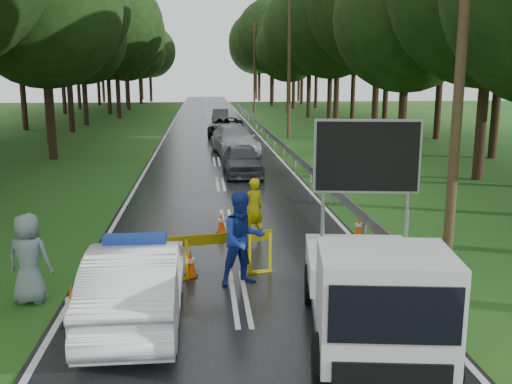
{
  "coord_description": "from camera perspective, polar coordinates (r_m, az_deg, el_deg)",
  "views": [
    {
      "loc": [
        -0.68,
        -10.78,
        4.44
      ],
      "look_at": [
        0.72,
        4.17,
        1.3
      ],
      "focal_mm": 40.0,
      "sensor_mm": 36.0,
      "label": 1
    }
  ],
  "objects": [
    {
      "name": "officer",
      "position": [
        15.49,
        -0.26,
        -1.65
      ],
      "size": [
        0.73,
        0.64,
        1.67
      ],
      "primitive_type": "imported",
      "rotation": [
        0.0,
        0.0,
        3.65
      ],
      "color": "#D3C70B",
      "rests_on": "ground"
    },
    {
      "name": "cone_far",
      "position": [
        16.01,
        -3.47,
        -3.11
      ],
      "size": [
        0.31,
        0.31,
        0.66
      ],
      "color": "black",
      "rests_on": "ground"
    },
    {
      "name": "barrier",
      "position": [
        12.54,
        -3.79,
        -5.24
      ],
      "size": [
        2.42,
        0.49,
        1.01
      ],
      "rotation": [
        0.0,
        0.0,
        0.18
      ],
      "color": "yellow",
      "rests_on": "ground"
    },
    {
      "name": "cone_right",
      "position": [
        15.77,
        10.22,
        -3.52
      ],
      "size": [
        0.31,
        0.31,
        0.66
      ],
      "color": "black",
      "rests_on": "ground"
    },
    {
      "name": "civilian",
      "position": [
        12.07,
        -1.32,
        -4.71
      ],
      "size": [
        1.16,
        1.02,
        2.01
      ],
      "primitive_type": "imported",
      "rotation": [
        0.0,
        0.0,
        0.31
      ],
      "color": "navy",
      "rests_on": "ground"
    },
    {
      "name": "queue_car_fourth",
      "position": [
        51.68,
        -3.58,
        7.57
      ],
      "size": [
        1.63,
        3.98,
        1.28
      ],
      "primitive_type": "imported",
      "rotation": [
        0.0,
        0.0,
        -0.07
      ],
      "color": "#404348",
      "rests_on": "ground"
    },
    {
      "name": "road",
      "position": [
        41.02,
        -4.39,
        5.58
      ],
      "size": [
        7.0,
        140.0,
        0.02
      ],
      "primitive_type": "cube",
      "color": "black",
      "rests_on": "ground"
    },
    {
      "name": "cone_near_left",
      "position": [
        10.85,
        -17.91,
        -10.74
      ],
      "size": [
        0.37,
        0.37,
        0.79
      ],
      "color": "black",
      "rests_on": "ground"
    },
    {
      "name": "work_truck",
      "position": [
        9.6,
        11.55,
        -9.56
      ],
      "size": [
        2.6,
        4.76,
        3.61
      ],
      "rotation": [
        0.0,
        0.0,
        -0.14
      ],
      "color": "gray",
      "rests_on": "ground"
    },
    {
      "name": "guardrail",
      "position": [
        40.87,
        0.83,
        6.35
      ],
      "size": [
        0.12,
        60.06,
        0.7
      ],
      "color": "gray",
      "rests_on": "ground"
    },
    {
      "name": "cone_left_mid",
      "position": [
        13.57,
        -14.18,
        -6.04
      ],
      "size": [
        0.35,
        0.35,
        0.74
      ],
      "color": "black",
      "rests_on": "ground"
    },
    {
      "name": "ground",
      "position": [
        11.68,
        -1.66,
        -10.54
      ],
      "size": [
        160.0,
        160.0,
        0.0
      ],
      "primitive_type": "plane",
      "color": "#1B4D16",
      "rests_on": "ground"
    },
    {
      "name": "bystander_right",
      "position": [
        12.02,
        -21.76,
        -6.2
      ],
      "size": [
        0.97,
        0.74,
        1.79
      ],
      "primitive_type": "imported",
      "rotation": [
        0.0,
        0.0,
        2.94
      ],
      "color": "gray",
      "rests_on": "ground"
    },
    {
      "name": "queue_car_second",
      "position": [
        31.95,
        -2.19,
        5.2
      ],
      "size": [
        2.86,
        5.53,
        1.53
      ],
      "primitive_type": "imported",
      "rotation": [
        0.0,
        0.0,
        0.14
      ],
      "color": "#A2A5AA",
      "rests_on": "ground"
    },
    {
      "name": "cone_center",
      "position": [
        12.73,
        -6.57,
        -7.13
      ],
      "size": [
        0.32,
        0.32,
        0.67
      ],
      "color": "black",
      "rests_on": "ground"
    },
    {
      "name": "queue_car_third",
      "position": [
        40.66,
        -3.01,
        6.49
      ],
      "size": [
        2.87,
        5.14,
        1.36
      ],
      "primitive_type": "imported",
      "rotation": [
        0.0,
        0.0,
        -0.13
      ],
      "color": "black",
      "rests_on": "ground"
    },
    {
      "name": "utility_pole_far",
      "position": [
        65.05,
        -0.17,
        12.36
      ],
      "size": [
        1.4,
        0.24,
        10.0
      ],
      "color": "#4B3022",
      "rests_on": "ground"
    },
    {
      "name": "utility_pole_near",
      "position": [
        14.08,
        19.92,
        13.68
      ],
      "size": [
        1.4,
        0.24,
        10.0
      ],
      "color": "#4B3022",
      "rests_on": "ground"
    },
    {
      "name": "police_sedan",
      "position": [
        10.64,
        -11.83,
        -8.8
      ],
      "size": [
        1.57,
        4.46,
        1.61
      ],
      "rotation": [
        0.0,
        0.0,
        3.15
      ],
      "color": "white",
      "rests_on": "ground"
    },
    {
      "name": "queue_car_first",
      "position": [
        25.1,
        -1.4,
        3.22
      ],
      "size": [
        1.73,
        4.09,
        1.38
      ],
      "primitive_type": "imported",
      "rotation": [
        0.0,
        0.0,
        0.02
      ],
      "color": "#44464C",
      "rests_on": "ground"
    },
    {
      "name": "utility_pole_mid",
      "position": [
        39.23,
        3.35,
        12.71
      ],
      "size": [
        1.4,
        0.24,
        10.0
      ],
      "color": "#4B3022",
      "rests_on": "ground"
    }
  ]
}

